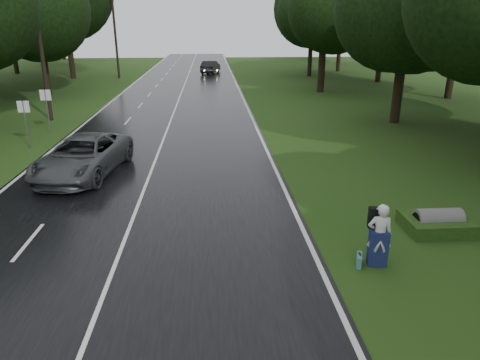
# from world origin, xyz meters

# --- Properties ---
(ground) EXTENTS (160.00, 160.00, 0.00)m
(ground) POSITION_xyz_m (0.00, 0.00, 0.00)
(ground) COLOR #254414
(ground) RESTS_ON ground
(road) EXTENTS (12.00, 140.00, 0.04)m
(road) POSITION_xyz_m (0.00, 20.00, 0.02)
(road) COLOR black
(road) RESTS_ON ground
(lane_center) EXTENTS (0.12, 140.00, 0.01)m
(lane_center) POSITION_xyz_m (0.00, 20.00, 0.04)
(lane_center) COLOR silver
(lane_center) RESTS_ON road
(grey_car) EXTENTS (3.82, 6.56, 1.72)m
(grey_car) POSITION_xyz_m (-2.94, 8.50, 0.90)
(grey_car) COLOR #414445
(grey_car) RESTS_ON road
(far_car) EXTENTS (2.81, 5.27, 1.65)m
(far_car) POSITION_xyz_m (2.97, 50.45, 0.87)
(far_car) COLOR black
(far_car) RESTS_ON road
(hitchhiker) EXTENTS (0.75, 0.70, 1.88)m
(hitchhiker) POSITION_xyz_m (7.45, -0.01, 0.87)
(hitchhiker) COLOR silver
(hitchhiker) RESTS_ON ground
(suitcase) EXTENTS (0.29, 0.50, 0.34)m
(suitcase) POSITION_xyz_m (6.94, -0.04, 0.17)
(suitcase) COLOR teal
(suitcase) RESTS_ON ground
(culvert) EXTENTS (1.51, 0.75, 0.75)m
(culvert) POSITION_xyz_m (10.28, 2.01, 0.00)
(culvert) COLOR slate
(culvert) RESTS_ON ground
(utility_pole_mid) EXTENTS (1.80, 0.28, 10.40)m
(utility_pole_mid) POSITION_xyz_m (-8.50, 20.76, 0.00)
(utility_pole_mid) COLOR black
(utility_pole_mid) RESTS_ON ground
(utility_pole_far) EXTENTS (1.80, 0.28, 10.44)m
(utility_pole_far) POSITION_xyz_m (-8.50, 45.87, 0.00)
(utility_pole_far) COLOR black
(utility_pole_far) RESTS_ON ground
(road_sign_a) EXTENTS (0.63, 0.10, 2.61)m
(road_sign_a) POSITION_xyz_m (-7.20, 13.35, 0.00)
(road_sign_a) COLOR white
(road_sign_a) RESTS_ON ground
(road_sign_b) EXTENTS (0.65, 0.10, 2.71)m
(road_sign_b) POSITION_xyz_m (-7.20, 16.74, 0.00)
(road_sign_b) COLOR white
(road_sign_b) RESTS_ON ground
(tree_left_e) EXTENTS (8.16, 8.16, 12.75)m
(tree_left_e) POSITION_xyz_m (-12.60, 32.49, 0.00)
(tree_left_e) COLOR black
(tree_left_e) RESTS_ON ground
(tree_left_f) EXTENTS (11.09, 11.09, 17.32)m
(tree_left_f) POSITION_xyz_m (-14.16, 46.01, 0.00)
(tree_left_f) COLOR black
(tree_left_f) RESTS_ON ground
(tree_right_d) EXTENTS (8.31, 8.31, 12.99)m
(tree_right_d) POSITION_xyz_m (15.58, 18.41, 0.00)
(tree_right_d) COLOR black
(tree_right_d) RESTS_ON ground
(tree_right_e) EXTENTS (8.97, 8.97, 14.02)m
(tree_right_e) POSITION_xyz_m (13.86, 32.76, 0.00)
(tree_right_e) COLOR black
(tree_right_e) RESTS_ON ground
(tree_right_f) EXTENTS (8.84, 8.84, 13.82)m
(tree_right_f) POSITION_xyz_m (15.74, 46.39, 0.00)
(tree_right_f) COLOR black
(tree_right_f) RESTS_ON ground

